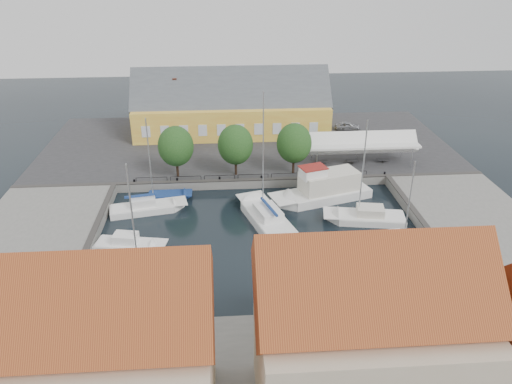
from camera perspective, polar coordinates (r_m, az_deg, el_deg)
ground at (r=50.58m, az=0.50°, el=-4.51°), size 140.00×140.00×0.00m
north_quay at (r=71.13m, az=-1.01°, el=5.27°), size 56.00×26.00×1.00m
west_quay at (r=51.84m, az=-24.45°, el=-5.66°), size 12.00×24.00×1.00m
east_quay at (r=54.84m, az=24.31°, el=-3.86°), size 12.00×24.00×1.00m
quay_edge_fittings at (r=54.22m, az=0.12°, el=-0.99°), size 56.00×24.72×0.40m
warehouse at (r=74.87m, az=-3.29°, el=9.48°), size 28.56×14.00×9.55m
tent_canopy at (r=64.42m, az=12.00°, el=5.46°), size 14.00×4.00×2.83m
quay_trees at (r=59.22m, az=-2.37°, el=5.42°), size 18.20×4.20×6.30m
car_silver at (r=77.26m, az=10.41°, el=7.45°), size 3.92×2.03×1.27m
car_red at (r=68.97m, az=-8.46°, el=5.31°), size 1.80×3.95×1.26m
center_sailboat at (r=52.01m, az=1.21°, el=-3.13°), size 5.96×10.84×14.22m
trawler at (r=57.06m, az=7.80°, el=0.14°), size 12.11×6.76×5.00m
east_boat_b at (r=53.58m, az=12.47°, el=-2.99°), size 8.82×4.17×11.60m
east_boat_c at (r=48.30m, az=16.71°, el=-7.00°), size 3.15×7.89×9.96m
west_boat_a at (r=55.48m, az=-12.39°, el=-1.91°), size 8.58×3.92×11.08m
west_boat_c at (r=49.07m, az=-14.28°, el=-6.10°), size 7.07×3.42×9.46m
west_boat_d at (r=44.37m, az=-14.18°, el=-9.86°), size 9.03×4.19×11.66m
launch_sw at (r=41.87m, az=-16.41°, el=-12.94°), size 4.20×3.99×0.98m
launch_nw at (r=58.16m, az=-9.87°, el=-0.51°), size 5.09×2.04×0.88m
townhouses at (r=28.86m, az=8.53°, el=-17.85°), size 36.30×8.50×12.00m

